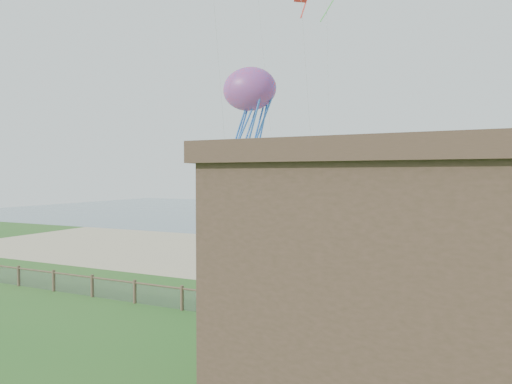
% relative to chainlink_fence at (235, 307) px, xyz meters
% --- Properties ---
extents(ground, '(160.00, 160.00, 0.00)m').
position_rel_chainlink_fence_xyz_m(ground, '(0.00, -6.00, -0.55)').
color(ground, '#286321').
rests_on(ground, ground).
extents(sand_beach, '(72.00, 20.00, 0.02)m').
position_rel_chainlink_fence_xyz_m(sand_beach, '(0.00, 16.00, -0.55)').
color(sand_beach, '#C2B68C').
rests_on(sand_beach, ground).
extents(ocean, '(160.00, 68.00, 0.02)m').
position_rel_chainlink_fence_xyz_m(ocean, '(0.00, 60.00, -0.55)').
color(ocean, slate).
rests_on(ocean, ground).
extents(chainlink_fence, '(36.20, 0.20, 1.25)m').
position_rel_chainlink_fence_xyz_m(chainlink_fence, '(0.00, 0.00, 0.00)').
color(chainlink_fence, '#4C3A2A').
rests_on(chainlink_fence, ground).
extents(picnic_table, '(2.38, 2.03, 0.86)m').
position_rel_chainlink_fence_xyz_m(picnic_table, '(2.89, -2.85, -0.12)').
color(picnic_table, brown).
rests_on(picnic_table, ground).
extents(octopus_kite, '(4.43, 3.73, 7.78)m').
position_rel_chainlink_fence_xyz_m(octopus_kite, '(-4.28, 10.43, 10.43)').
color(octopus_kite, '#FF282A').
extents(kite_red, '(1.72, 1.79, 1.99)m').
position_rel_chainlink_fence_xyz_m(kite_red, '(-0.44, 10.53, 18.14)').
color(kite_red, red).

